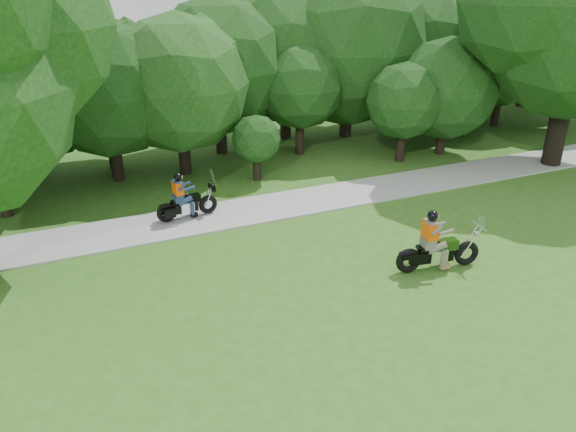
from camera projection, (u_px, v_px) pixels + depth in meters
ground at (472, 320)px, 12.98m from camera, size 100.00×100.00×0.00m
walkway at (317, 199)px, 19.65m from camera, size 60.00×2.20×0.06m
tree_line at (249, 65)px, 23.73m from camera, size 39.67×11.41×7.82m
big_tree_east at (572, 9)px, 20.97m from camera, size 9.07×6.89×10.46m
chopper_motorcycle at (435, 248)px, 14.91m from camera, size 2.42×0.82×1.74m
touring_motorcycle at (183, 202)px, 17.85m from camera, size 2.05×0.71×1.56m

